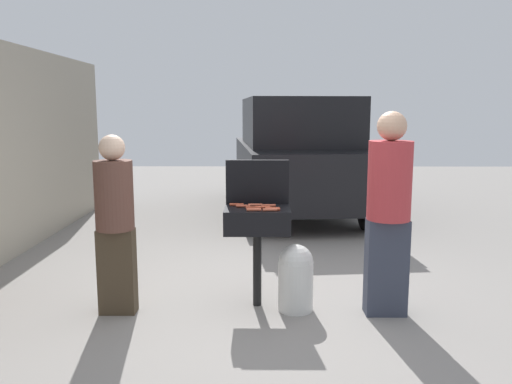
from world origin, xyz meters
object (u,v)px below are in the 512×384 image
at_px(person_left, 115,218).
at_px(hot_dog_4, 243,206).
at_px(propane_tank, 296,276).
at_px(hot_dog_7, 237,205).
at_px(hot_dog_6, 254,210).
at_px(hot_dog_9, 273,209).
at_px(hot_dog_1, 255,205).
at_px(parked_minivan, 296,155).
at_px(hot_dog_0, 270,210).
at_px(person_right, 389,207).
at_px(hot_dog_5, 263,207).
at_px(bbq_grill, 257,223).
at_px(hot_dog_8, 268,206).
at_px(hot_dog_3, 272,208).
at_px(hot_dog_2, 253,208).

bearing_deg(person_left, hot_dog_4, 27.49).
bearing_deg(propane_tank, hot_dog_7, 158.25).
bearing_deg(propane_tank, hot_dog_6, -175.71).
bearing_deg(person_left, hot_dog_9, 19.36).
bearing_deg(hot_dog_6, hot_dog_4, 120.04).
relative_size(hot_dog_1, parked_minivan, 0.03).
xyz_separation_m(hot_dog_1, person_left, (-1.24, -0.27, -0.07)).
relative_size(hot_dog_0, hot_dog_7, 1.00).
xyz_separation_m(hot_dog_4, hot_dog_9, (0.27, -0.15, 0.00)).
relative_size(hot_dog_9, person_right, 0.07).
distance_m(hot_dog_0, hot_dog_9, 0.04).
height_order(hot_dog_0, hot_dog_5, same).
bearing_deg(hot_dog_1, bbq_grill, -76.89).
xyz_separation_m(hot_dog_1, hot_dog_7, (-0.18, 0.02, 0.00)).
bearing_deg(hot_dog_6, bbq_grill, 79.10).
xyz_separation_m(bbq_grill, parked_minivan, (0.67, 4.50, 0.24)).
bearing_deg(person_left, person_right, 16.53).
bearing_deg(hot_dog_8, hot_dog_7, 170.99).
xyz_separation_m(hot_dog_5, person_right, (1.10, -0.16, 0.04)).
distance_m(hot_dog_8, propane_tank, 0.69).
distance_m(hot_dog_3, hot_dog_8, 0.14).
relative_size(person_left, person_right, 0.89).
bearing_deg(hot_dog_8, person_left, -170.17).
height_order(bbq_grill, hot_dog_5, hot_dog_5).
relative_size(person_right, parked_minivan, 0.40).
bearing_deg(hot_dog_8, hot_dog_2, -140.59).
bearing_deg(hot_dog_0, hot_dog_5, 118.45).
bearing_deg(hot_dog_7, hot_dog_3, -29.47).
distance_m(hot_dog_0, person_left, 1.37).
relative_size(hot_dog_4, propane_tank, 0.21).
distance_m(hot_dog_3, person_right, 1.02).
bearing_deg(hot_dog_1, hot_dog_5, -59.47).
height_order(hot_dog_5, parked_minivan, parked_minivan).
bearing_deg(hot_dog_9, hot_dog_2, 161.79).
bearing_deg(bbq_grill, hot_dog_6, -100.90).
distance_m(bbq_grill, hot_dog_4, 0.21).
distance_m(hot_dog_4, propane_tank, 0.80).
relative_size(hot_dog_3, person_left, 0.08).
distance_m(bbq_grill, hot_dog_2, 0.18).
height_order(hot_dog_4, hot_dog_9, same).
xyz_separation_m(hot_dog_1, person_right, (1.17, -0.28, 0.04)).
bearing_deg(bbq_grill, hot_dog_2, -118.99).
height_order(hot_dog_4, hot_dog_6, same).
height_order(hot_dog_6, person_left, person_left).
relative_size(hot_dog_6, hot_dog_7, 1.00).
distance_m(hot_dog_1, hot_dog_4, 0.12).
height_order(hot_dog_1, person_right, person_right).
bearing_deg(hot_dog_4, hot_dog_0, -36.33).
relative_size(hot_dog_3, hot_dog_4, 1.00).
bearing_deg(hot_dog_3, hot_dog_6, -160.23).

